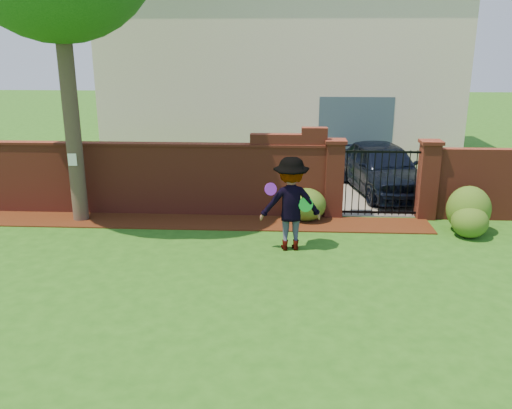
# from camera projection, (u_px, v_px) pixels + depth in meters

# --- Properties ---
(ground) EXTENTS (80.00, 80.00, 0.01)m
(ground) POSITION_uv_depth(u_px,v_px,m) (213.00, 285.00, 9.28)
(ground) COLOR #235916
(ground) RESTS_ON ground
(mulch_bed) EXTENTS (11.10, 1.08, 0.03)m
(mulch_bed) POSITION_uv_depth(u_px,v_px,m) (191.00, 222.00, 12.51)
(mulch_bed) COLOR #38170A
(mulch_bed) RESTS_ON ground
(brick_wall) EXTENTS (8.70, 0.31, 2.16)m
(brick_wall) POSITION_uv_depth(u_px,v_px,m) (151.00, 177.00, 12.94)
(brick_wall) COLOR maroon
(brick_wall) RESTS_ON ground
(pillar_left) EXTENTS (0.50, 0.50, 1.88)m
(pillar_left) POSITION_uv_depth(u_px,v_px,m) (334.00, 178.00, 12.70)
(pillar_left) COLOR maroon
(pillar_left) RESTS_ON ground
(pillar_right) EXTENTS (0.50, 0.50, 1.88)m
(pillar_right) POSITION_uv_depth(u_px,v_px,m) (428.00, 179.00, 12.58)
(pillar_right) COLOR maroon
(pillar_right) RESTS_ON ground
(iron_gate) EXTENTS (1.78, 0.03, 1.60)m
(iron_gate) POSITION_uv_depth(u_px,v_px,m) (380.00, 183.00, 12.67)
(iron_gate) COLOR black
(iron_gate) RESTS_ON ground
(driveway) EXTENTS (3.20, 8.00, 0.01)m
(driveway) POSITION_uv_depth(u_px,v_px,m) (357.00, 177.00, 16.74)
(driveway) COLOR slate
(driveway) RESTS_ON ground
(house) EXTENTS (12.40, 6.40, 6.30)m
(house) POSITION_uv_depth(u_px,v_px,m) (280.00, 68.00, 19.78)
(house) COLOR beige
(house) RESTS_ON ground
(car) EXTENTS (2.42, 4.41, 1.42)m
(car) POSITION_uv_depth(u_px,v_px,m) (386.00, 169.00, 14.67)
(car) COLOR black
(car) RESTS_ON ground
(paper_notice) EXTENTS (0.20, 0.01, 0.28)m
(paper_notice) POSITION_uv_depth(u_px,v_px,m) (72.00, 160.00, 12.10)
(paper_notice) COLOR white
(paper_notice) RESTS_ON tree
(shrub_left) EXTENTS (0.94, 0.94, 0.77)m
(shrub_left) POSITION_uv_depth(u_px,v_px,m) (306.00, 205.00, 12.57)
(shrub_left) COLOR #285319
(shrub_left) RESTS_ON ground
(shrub_middle) EXTENTS (0.95, 0.95, 1.04)m
(shrub_middle) POSITION_uv_depth(u_px,v_px,m) (468.00, 209.00, 11.76)
(shrub_middle) COLOR #285319
(shrub_middle) RESTS_ON ground
(shrub_right) EXTENTS (0.78, 0.78, 0.69)m
(shrub_right) POSITION_uv_depth(u_px,v_px,m) (470.00, 222.00, 11.48)
(shrub_right) COLOR #285319
(shrub_right) RESTS_ON ground
(man) EXTENTS (1.30, 0.84, 1.90)m
(man) POSITION_uv_depth(u_px,v_px,m) (291.00, 204.00, 10.63)
(man) COLOR gray
(man) RESTS_ON ground
(frisbee_purple) EXTENTS (0.26, 0.17, 0.25)m
(frisbee_purple) POSITION_uv_depth(u_px,v_px,m) (271.00, 189.00, 10.34)
(frisbee_purple) COLOR purple
(frisbee_purple) RESTS_ON man
(frisbee_green) EXTENTS (0.31, 0.15, 0.30)m
(frisbee_green) POSITION_uv_depth(u_px,v_px,m) (306.00, 204.00, 10.53)
(frisbee_green) COLOR green
(frisbee_green) RESTS_ON man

